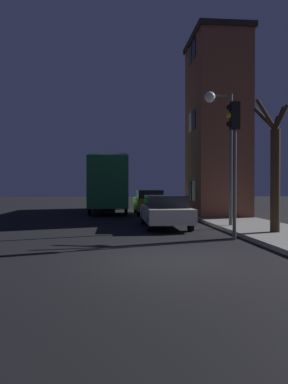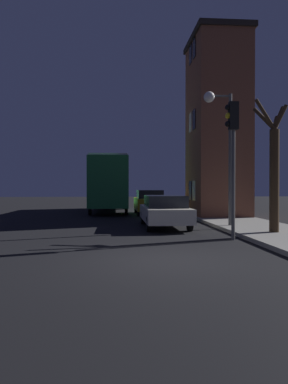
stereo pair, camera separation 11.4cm
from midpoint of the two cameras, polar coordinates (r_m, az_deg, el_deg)
name	(u,v)px [view 2 (the right image)]	position (r m, az deg, el deg)	size (l,w,h in m)	color
ground_plane	(164,259)	(9.14, 3.48, -10.15)	(120.00, 120.00, 0.00)	black
brick_building	(217,125)	(22.29, 11.19, 9.92)	(3.09, 4.53, 10.27)	brown
streetlamp	(220,129)	(16.09, 11.74, 9.41)	(1.20, 0.46, 5.56)	#4C4C4C
traffic_light	(232,141)	(12.63, 13.59, 7.52)	(0.43, 0.24, 4.50)	#4C4C4C
bare_tree	(274,166)	(14.12, 19.42, 3.81)	(1.44, 1.20, 4.75)	#382819
bus	(109,180)	(26.46, -5.24, 1.77)	(2.45, 9.48, 3.73)	#1E6B33
car_near_lane	(164,211)	(16.07, 3.33, -2.84)	(1.79, 4.69, 1.38)	beige
car_mid_lane	(149,202)	(23.76, 0.94, -1.50)	(1.73, 4.51, 1.55)	olive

